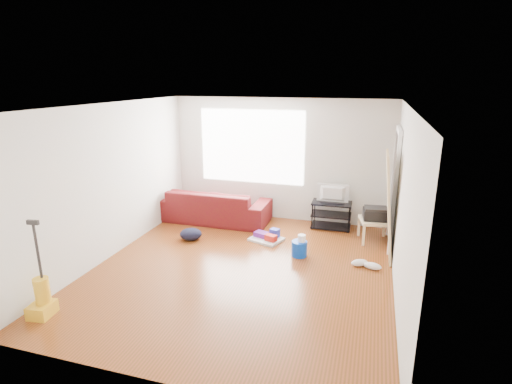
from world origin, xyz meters
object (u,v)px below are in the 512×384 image
(sofa, at_px, (214,220))
(tv_stand, at_px, (331,215))
(vacuum, at_px, (42,298))
(backpack, at_px, (191,240))
(cleaning_tray, at_px, (267,237))
(bucket, at_px, (299,256))
(side_table, at_px, (375,223))

(sofa, distance_m, tv_stand, 2.42)
(tv_stand, relative_size, vacuum, 0.62)
(tv_stand, bearing_deg, backpack, -151.37)
(sofa, distance_m, cleaning_tray, 1.52)
(bucket, distance_m, backpack, 2.04)
(vacuum, bearing_deg, tv_stand, 44.81)
(sofa, height_order, cleaning_tray, sofa)
(sofa, relative_size, cleaning_tray, 3.46)
(vacuum, bearing_deg, side_table, 34.82)
(tv_stand, bearing_deg, sofa, -174.51)
(sofa, xyz_separation_m, tv_stand, (2.38, 0.27, 0.27))
(bucket, bearing_deg, backpack, 176.91)
(sofa, xyz_separation_m, backpack, (-0.01, -1.09, 0.00))
(bucket, distance_m, vacuum, 3.82)
(bucket, bearing_deg, tv_stand, 76.29)
(backpack, bearing_deg, vacuum, -125.54)
(cleaning_tray, height_order, backpack, cleaning_tray)
(sofa, distance_m, backpack, 1.09)
(tv_stand, relative_size, side_table, 1.26)
(sofa, height_order, bucket, sofa)
(cleaning_tray, bearing_deg, backpack, -164.34)
(side_table, xyz_separation_m, backpack, (-3.22, -0.91, -0.35))
(side_table, bearing_deg, sofa, 176.74)
(side_table, relative_size, vacuum, 0.49)
(vacuum, bearing_deg, backpack, 67.27)
(sofa, bearing_deg, tv_stand, -173.54)
(sofa, relative_size, tv_stand, 2.97)
(side_table, distance_m, bucket, 1.60)
(side_table, bearing_deg, backpack, -164.25)
(bucket, bearing_deg, cleaning_tray, 144.42)
(backpack, bearing_deg, bucket, -23.75)
(side_table, height_order, backpack, side_table)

